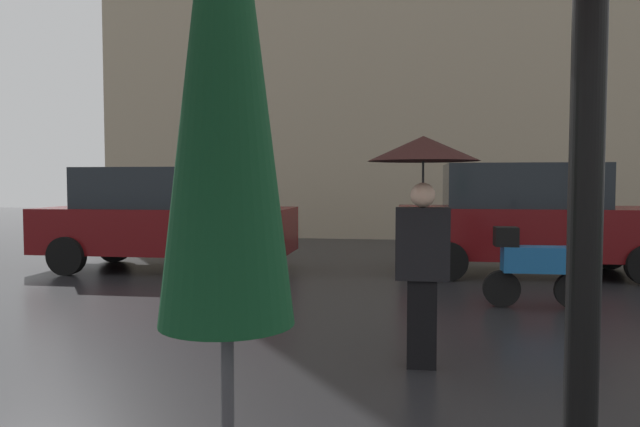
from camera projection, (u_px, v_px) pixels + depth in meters
name	position (u px, v px, depth m)	size (l,w,h in m)	color
folded_patio_umbrella_far	(225.00, 71.00, 1.59)	(0.43, 0.43, 2.75)	black
pedestrian_with_umbrella	(423.00, 188.00, 4.92)	(0.93, 0.93, 1.96)	black
parked_scooter	(534.00, 264.00, 7.34)	(1.32, 0.32, 1.23)	black
parked_car_left	(164.00, 218.00, 10.48)	(4.44, 1.83, 1.82)	#590C0F
parked_car_right	(530.00, 219.00, 9.95)	(4.55, 1.88, 1.88)	#590C0F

